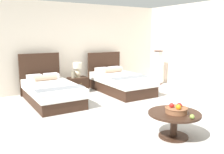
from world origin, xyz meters
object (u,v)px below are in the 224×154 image
at_px(nightstand, 78,85).
at_px(coffee_table, 174,119).
at_px(bed_near_corner, 120,82).
at_px(loose_apple, 192,117).
at_px(floor_lamp_corner, 158,68).
at_px(table_lamp, 77,69).
at_px(vase, 73,75).
at_px(fruit_bowl, 176,109).
at_px(bed_near_window, 51,91).

relative_size(nightstand, coffee_table, 0.61).
relative_size(bed_near_corner, loose_apple, 28.79).
xyz_separation_m(coffee_table, floor_lamp_corner, (2.77, 3.47, 0.26)).
xyz_separation_m(table_lamp, vase, (-0.16, -0.06, -0.16)).
relative_size(table_lamp, fruit_bowl, 1.19).
xyz_separation_m(fruit_bowl, loose_apple, (-0.01, -0.34, -0.02)).
bearing_deg(fruit_bowl, bed_near_corner, 72.38).
height_order(bed_near_window, table_lamp, bed_near_window).
distance_m(bed_near_window, fruit_bowl, 3.45).
height_order(bed_near_window, coffee_table, bed_near_window).
distance_m(vase, floor_lamp_corner, 3.02).
bearing_deg(coffee_table, bed_near_window, 108.58).
bearing_deg(fruit_bowl, bed_near_window, 108.57).
relative_size(bed_near_corner, fruit_bowl, 5.69).
xyz_separation_m(nightstand, vase, (-0.16, -0.04, 0.33)).
bearing_deg(nightstand, bed_near_window, -150.02).
bearing_deg(fruit_bowl, floor_lamp_corner, 51.74).
height_order(table_lamp, floor_lamp_corner, floor_lamp_corner).
bearing_deg(bed_near_window, bed_near_corner, -0.24).
relative_size(nightstand, fruit_bowl, 1.44).
bearing_deg(floor_lamp_corner, fruit_bowl, -128.26).
height_order(bed_near_corner, fruit_bowl, bed_near_corner).
bearing_deg(loose_apple, bed_near_window, 106.80).
bearing_deg(coffee_table, loose_apple, -90.03).
height_order(table_lamp, vase, table_lamp).
bearing_deg(vase, fruit_bowl, -86.34).
height_order(vase, loose_apple, vase).
bearing_deg(bed_near_window, coffee_table, -71.42).
bearing_deg(nightstand, coffee_table, -88.91).
distance_m(loose_apple, floor_lamp_corner, 4.73).
bearing_deg(nightstand, vase, -166.11).
bearing_deg(bed_near_window, vase, 32.59).
distance_m(nightstand, loose_apple, 4.20).
height_order(coffee_table, loose_apple, loose_apple).
xyz_separation_m(table_lamp, fruit_bowl, (0.08, -3.87, -0.22)).
bearing_deg(nightstand, table_lamp, 90.00).
relative_size(bed_near_window, nightstand, 3.95).
distance_m(nightstand, fruit_bowl, 3.86).
relative_size(vase, fruit_bowl, 0.55).
distance_m(fruit_bowl, loose_apple, 0.34).
relative_size(bed_near_corner, coffee_table, 2.43).
bearing_deg(fruit_bowl, coffee_table, 106.87).
xyz_separation_m(nightstand, fruit_bowl, (0.08, -3.85, 0.27)).
distance_m(bed_near_corner, vase, 1.42).
distance_m(fruit_bowl, floor_lamp_corner, 4.46).
height_order(table_lamp, fruit_bowl, table_lamp).
relative_size(coffee_table, fruit_bowl, 2.34).
xyz_separation_m(table_lamp, floor_lamp_corner, (2.84, -0.37, -0.13)).
bearing_deg(floor_lamp_corner, bed_near_corner, -171.95).
relative_size(bed_near_window, coffee_table, 2.43).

